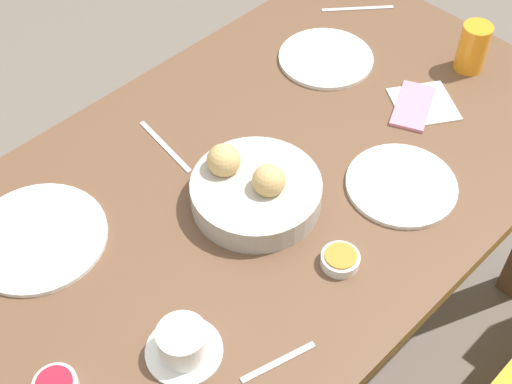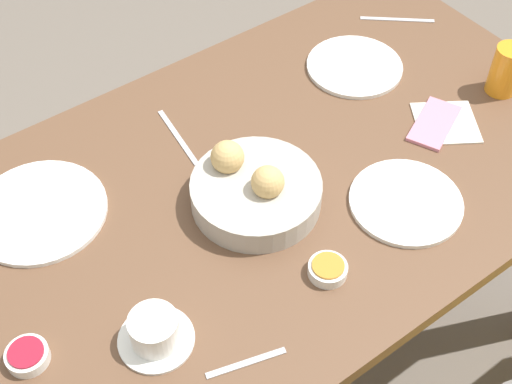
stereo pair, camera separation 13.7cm
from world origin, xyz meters
name	(u,v)px [view 1 (the left image)]	position (x,y,z in m)	size (l,w,h in m)	color
ground_plane	(265,349)	(0.00, 0.00, 0.00)	(10.00, 10.00, 0.00)	#6B6056
dining_table	(268,203)	(0.00, 0.00, 0.63)	(1.43, 0.84, 0.73)	brown
bread_basket	(255,190)	(0.07, 0.03, 0.76)	(0.25, 0.25, 0.11)	#B2ADA3
plate_near_left	(326,58)	(-0.35, -0.16, 0.73)	(0.22, 0.22, 0.01)	white
plate_near_right	(37,237)	(0.42, -0.19, 0.73)	(0.26, 0.26, 0.01)	white
plate_far_center	(401,185)	(-0.16, 0.21, 0.73)	(0.22, 0.22, 0.01)	white
juice_glass	(473,47)	(-0.57, 0.09, 0.79)	(0.07, 0.07, 0.12)	orange
coffee_cup	(183,344)	(0.39, 0.18, 0.76)	(0.13, 0.13, 0.06)	white
jam_bowl_honey	(340,259)	(0.07, 0.25, 0.74)	(0.07, 0.07, 0.03)	white
fork_silver	(358,9)	(-0.57, -0.24, 0.73)	(0.15, 0.13, 0.00)	#B7B7BC
knife_silver	(165,146)	(0.10, -0.21, 0.73)	(0.03, 0.18, 0.00)	#B7B7BC
spoon_coffee	(278,362)	(0.29, 0.31, 0.73)	(0.14, 0.05, 0.00)	#B7B7BC
napkin	(424,104)	(-0.39, 0.10, 0.73)	(0.18, 0.18, 0.00)	silver
cell_phone	(413,106)	(-0.37, 0.09, 0.73)	(0.17, 0.13, 0.01)	pink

